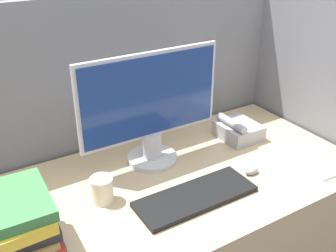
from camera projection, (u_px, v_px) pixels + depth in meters
cubicle_panel_rear at (126, 145)px, 1.91m from camera, size 1.96×0.04×1.42m
cubicle_panel_right at (307, 137)px, 1.98m from camera, size 0.04×0.84×1.42m
desk at (172, 251)px, 1.73m from camera, size 1.56×0.78×0.76m
monitor at (151, 110)px, 1.58m from camera, size 0.61×0.21×0.47m
keyboard at (196, 196)px, 1.44m from camera, size 0.46×0.17×0.02m
mouse at (252, 171)px, 1.58m from camera, size 0.06×0.04×0.03m
coffee_cup at (102, 190)px, 1.41m from camera, size 0.08×0.08×0.10m
book_stack at (15, 228)px, 1.15m from camera, size 0.24×0.31×0.21m
desk_telephone at (238, 130)px, 1.84m from camera, size 0.17×0.19×0.11m
paper_pile at (320, 161)px, 1.67m from camera, size 0.22×0.24×0.01m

